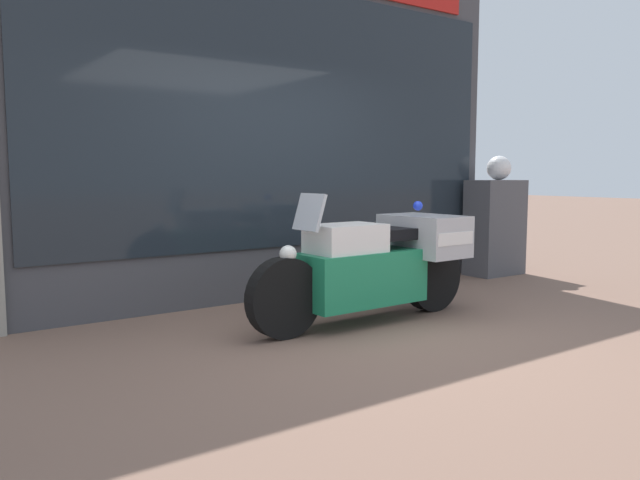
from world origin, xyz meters
The scene contains 6 objects.
ground_plane centered at (0.00, 0.00, 0.00)m, with size 60.00×60.00×0.00m, color #7A5B4C.
shop_building centered at (-0.40, 2.00, 1.85)m, with size 6.52×0.55×3.68m.
window_display centered at (0.34, 2.03, 0.45)m, with size 5.24×0.30×1.89m.
paramedic_motorcycle centered at (0.39, 0.41, 0.54)m, with size 2.35×0.80×1.15m.
utility_cabinet centered at (3.31, 1.49, 0.62)m, with size 0.76×0.43×1.23m, color #4C4C51.
white_helmet centered at (3.40, 1.52, 1.39)m, with size 0.31×0.31×0.31m, color white.
Camera 1 is at (-3.25, -3.75, 1.31)m, focal length 35.00 mm.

